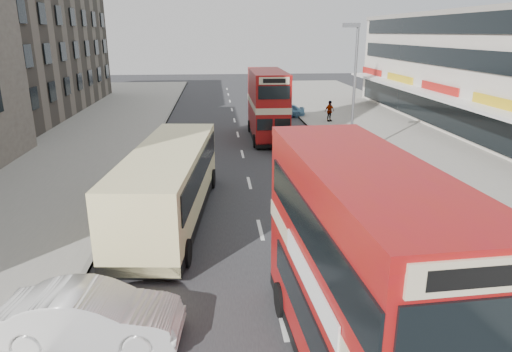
# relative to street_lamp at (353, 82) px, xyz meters

# --- Properties ---
(road_surface) EXTENTS (12.00, 90.00, 0.01)m
(road_surface) POSITION_rel_street_lamp_xyz_m (-6.52, 2.00, -4.78)
(road_surface) COLOR #28282B
(road_surface) RESTS_ON ground
(pavement_right) EXTENTS (12.00, 90.00, 0.15)m
(pavement_right) POSITION_rel_street_lamp_xyz_m (5.48, 2.00, -4.71)
(pavement_right) COLOR gray
(pavement_right) RESTS_ON ground
(pavement_left) EXTENTS (12.00, 90.00, 0.15)m
(pavement_left) POSITION_rel_street_lamp_xyz_m (-18.52, 2.00, -4.71)
(pavement_left) COLOR gray
(pavement_left) RESTS_ON ground
(kerb_left) EXTENTS (0.20, 90.00, 0.16)m
(kerb_left) POSITION_rel_street_lamp_xyz_m (-12.62, 2.00, -4.71)
(kerb_left) COLOR gray
(kerb_left) RESTS_ON ground
(kerb_right) EXTENTS (0.20, 90.00, 0.16)m
(kerb_right) POSITION_rel_street_lamp_xyz_m (-0.42, 2.00, -4.71)
(kerb_right) COLOR gray
(kerb_right) RESTS_ON ground
(street_lamp) EXTENTS (1.00, 0.20, 8.12)m
(street_lamp) POSITION_rel_street_lamp_xyz_m (0.00, 0.00, 0.00)
(street_lamp) COLOR slate
(street_lamp) RESTS_ON ground
(bus_main) EXTENTS (2.93, 9.01, 4.93)m
(bus_main) POSITION_rel_street_lamp_xyz_m (-5.18, -18.22, -2.19)
(bus_main) COLOR black
(bus_main) RESTS_ON ground
(bus_second) EXTENTS (2.44, 8.74, 4.81)m
(bus_second) POSITION_rel_street_lamp_xyz_m (-4.36, 6.41, -2.25)
(bus_second) COLOR black
(bus_second) RESTS_ON ground
(coach) EXTENTS (3.81, 11.00, 2.85)m
(coach) POSITION_rel_street_lamp_xyz_m (-10.20, -8.51, -3.10)
(coach) COLOR black
(coach) RESTS_ON ground
(car_left_front) EXTENTS (4.66, 1.98, 1.49)m
(car_left_front) POSITION_rel_street_lamp_xyz_m (-11.47, -16.46, -4.04)
(car_left_front) COLOR silver
(car_left_front) RESTS_ON ground
(car_right_a) EXTENTS (4.95, 2.53, 1.38)m
(car_right_a) POSITION_rel_street_lamp_xyz_m (-1.97, -3.48, -4.10)
(car_right_a) COLOR #A42E10
(car_right_a) RESTS_ON ground
(car_right_b) EXTENTS (4.72, 2.62, 1.25)m
(car_right_b) POSITION_rel_street_lamp_xyz_m (-1.73, 3.36, -4.16)
(car_right_b) COLOR orange
(car_right_b) RESTS_ON ground
(car_right_c) EXTENTS (3.69, 1.62, 1.24)m
(car_right_c) POSITION_rel_street_lamp_xyz_m (-1.71, 15.26, -4.17)
(car_right_c) COLOR #5D96BA
(car_right_c) RESTS_ON ground
(pedestrian_near) EXTENTS (0.67, 0.49, 1.70)m
(pedestrian_near) POSITION_rel_street_lamp_xyz_m (1.03, -2.41, -3.78)
(pedestrian_near) COLOR gray
(pedestrian_near) RESTS_ON pavement_right
(pedestrian_far) EXTENTS (1.14, 0.89, 1.80)m
(pedestrian_far) POSITION_rel_street_lamp_xyz_m (1.73, 12.07, -3.74)
(pedestrian_far) COLOR gray
(pedestrian_far) RESTS_ON pavement_right
(cyclist) EXTENTS (0.59, 1.56, 1.95)m
(cyclist) POSITION_rel_street_lamp_xyz_m (-2.33, 0.91, -4.12)
(cyclist) COLOR gray
(cyclist) RESTS_ON ground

